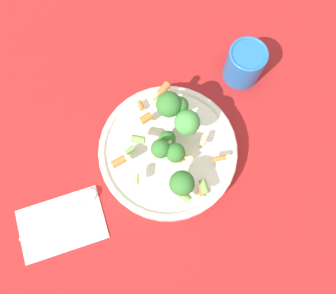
% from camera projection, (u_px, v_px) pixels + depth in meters
% --- Properties ---
extents(ground_plane, '(3.00, 3.00, 0.00)m').
position_uv_depth(ground_plane, '(168.00, 155.00, 0.66)').
color(ground_plane, maroon).
extents(bowl, '(0.26, 0.26, 0.05)m').
position_uv_depth(bowl, '(168.00, 152.00, 0.64)').
color(bowl, silver).
rests_on(bowl, ground_plane).
extents(pasta_salad, '(0.21, 0.23, 0.09)m').
position_uv_depth(pasta_salad, '(175.00, 136.00, 0.57)').
color(pasta_salad, '#8CB766').
rests_on(pasta_salad, bowl).
extents(cup, '(0.08, 0.08, 0.08)m').
position_uv_depth(cup, '(245.00, 64.00, 0.67)').
color(cup, '#2366B2').
rests_on(cup, ground_plane).
extents(napkin, '(0.18, 0.14, 0.01)m').
position_uv_depth(napkin, '(62.00, 224.00, 0.62)').
color(napkin, white).
rests_on(napkin, ground_plane).
extents(spoon, '(0.15, 0.10, 0.01)m').
position_uv_depth(spoon, '(73.00, 206.00, 0.63)').
color(spoon, silver).
rests_on(spoon, napkin).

